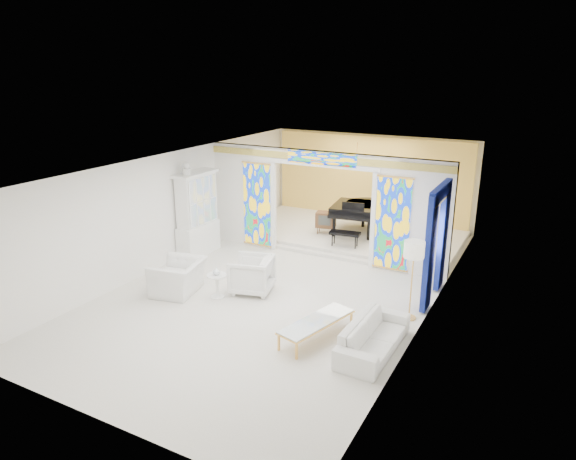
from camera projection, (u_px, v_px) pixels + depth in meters
The scene contains 24 objects.
floor at pixel (288, 282), 12.85m from camera, with size 12.00×12.00×0.00m, color silver.
ceiling at pixel (288, 163), 11.93m from camera, with size 7.00×12.00×0.02m, color white.
wall_back at pixel (371, 179), 17.43m from camera, with size 7.00×0.02×3.00m, color white.
wall_front at pixel (92, 333), 7.35m from camera, with size 7.00×0.02×3.00m, color white.
wall_left at pixel (175, 207), 13.96m from camera, with size 0.02×12.00×3.00m, color white.
wall_right at pixel (434, 248), 10.82m from camera, with size 0.02×12.00×3.00m, color white.
partition_wall at pixel (322, 200), 14.02m from camera, with size 7.00×0.22×3.00m.
stained_glass_left at pixel (257, 205), 14.95m from camera, with size 0.90×0.04×2.40m, color gold.
stained_glass_right at pixel (393, 224), 13.13m from camera, with size 0.90×0.04×2.40m, color gold.
stained_glass_transom at pixel (322, 159), 13.58m from camera, with size 2.00×0.04×0.34m, color gold.
alcove_platform at pixel (349, 233), 16.27m from camera, with size 6.80×3.80×0.18m, color silver.
gold_curtain_back at pixel (370, 179), 17.33m from camera, with size 6.70×0.10×2.90m, color gold.
chandelier at pixel (357, 157), 15.34m from camera, with size 0.48×0.48×0.30m, color gold.
blue_drapes at pixel (437, 234), 11.43m from camera, with size 0.14×1.85×2.65m.
china_cabinet at pixel (197, 215), 14.43m from camera, with size 0.56×1.46×2.72m.
armchair_left at pixel (178, 277), 12.14m from camera, with size 1.20×1.05×0.78m, color silver.
armchair_right at pixel (252, 275), 12.17m from camera, with size 0.93×0.96×0.87m, color white.
sofa at pixel (373, 336), 9.66m from camera, with size 2.07×0.81×0.61m, color white.
side_table at pixel (217, 283), 11.86m from camera, with size 0.52×0.52×0.57m.
vase at pixel (217, 271), 11.77m from camera, with size 0.17×0.17×0.18m, color silver.
coffee_table at pixel (317, 322), 10.06m from camera, with size 1.00×1.87×0.40m.
floor_lamp at pixel (414, 253), 10.55m from camera, with size 0.49×0.49×1.74m.
grand_piano at pixel (361, 209), 15.99m from camera, with size 1.84×2.84×1.08m.
tv_console at pixel (326, 220), 15.85m from camera, with size 0.66×0.52×0.68m.
Camera 1 is at (5.56, -10.45, 5.15)m, focal length 32.00 mm.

